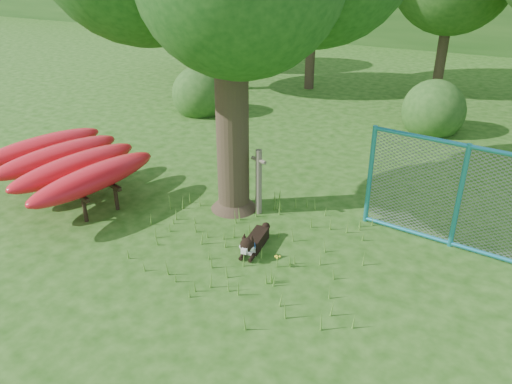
% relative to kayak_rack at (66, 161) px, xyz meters
% --- Properties ---
extents(ground, '(80.00, 80.00, 0.00)m').
position_rel_kayak_rack_xyz_m(ground, '(4.22, -1.08, -0.79)').
color(ground, '#1B460E').
rests_on(ground, ground).
extents(wooden_post, '(0.37, 0.20, 1.36)m').
position_rel_kayak_rack_xyz_m(wooden_post, '(3.98, 1.11, -0.07)').
color(wooden_post, '#63594A').
rests_on(wooden_post, ground).
extents(kayak_rack, '(3.50, 3.78, 1.03)m').
position_rel_kayak_rack_xyz_m(kayak_rack, '(0.00, 0.00, 0.00)').
color(kayak_rack, black).
rests_on(kayak_rack, ground).
extents(husky_dog, '(0.35, 1.09, 0.48)m').
position_rel_kayak_rack_xyz_m(husky_dog, '(4.53, -0.18, -0.62)').
color(husky_dog, black).
rests_on(husky_dog, ground).
extents(fence_section, '(3.33, 0.53, 3.26)m').
position_rel_kayak_rack_xyz_m(fence_section, '(7.61, 1.55, 0.19)').
color(fence_section, teal).
rests_on(fence_section, ground).
extents(wildflower_clump, '(0.11, 0.10, 0.23)m').
position_rel_kayak_rack_xyz_m(wildflower_clump, '(5.11, -0.46, -0.60)').
color(wildflower_clump, '#588E2E').
rests_on(wildflower_clump, ground).
extents(shrub_left, '(1.80, 1.80, 1.80)m').
position_rel_kayak_rack_xyz_m(shrub_left, '(-0.78, 6.42, -0.79)').
color(shrub_left, '#234E19').
rests_on(shrub_left, ground).
extents(shrub_mid, '(1.80, 1.80, 1.80)m').
position_rel_kayak_rack_xyz_m(shrub_mid, '(6.22, 7.92, -0.79)').
color(shrub_mid, '#234E19').
rests_on(shrub_mid, ground).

